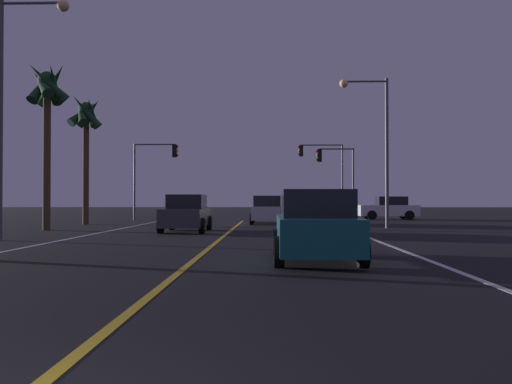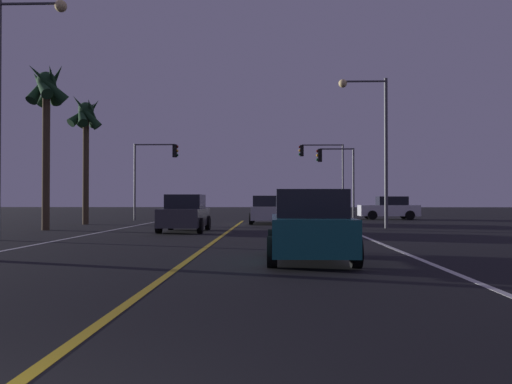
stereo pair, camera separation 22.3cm
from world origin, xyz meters
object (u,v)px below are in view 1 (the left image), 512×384
(car_ahead_far, at_px, (267,210))
(street_lamp_right_far, at_px, (375,132))
(street_lamp_left_mid, at_px, (16,88))
(palm_tree_left_far, at_px, (86,121))
(car_crossing_side, at_px, (389,208))
(palm_tree_left_mid, at_px, (47,96))
(traffic_light_near_right, at_px, (335,167))
(traffic_light_near_left, at_px, (155,163))
(traffic_light_far_right, at_px, (322,163))
(car_lead_same_lane, at_px, (316,227))
(car_oncoming, at_px, (186,214))

(car_ahead_far, relative_size, street_lamp_right_far, 0.56)
(street_lamp_right_far, bearing_deg, street_lamp_left_mid, 30.19)
(street_lamp_right_far, height_order, palm_tree_left_far, palm_tree_left_far)
(car_crossing_side, distance_m, palm_tree_left_mid, 24.88)
(traffic_light_near_right, relative_size, palm_tree_left_mid, 0.63)
(palm_tree_left_mid, bearing_deg, car_ahead_far, 34.14)
(traffic_light_near_left, relative_size, street_lamp_left_mid, 0.62)
(street_lamp_left_mid, height_order, street_lamp_right_far, street_lamp_left_mid)
(car_crossing_side, relative_size, traffic_light_far_right, 0.73)
(car_crossing_side, height_order, palm_tree_left_mid, palm_tree_left_mid)
(car_crossing_side, relative_size, traffic_light_near_left, 0.79)
(traffic_light_near_right, bearing_deg, car_lead_same_lane, 81.80)
(car_lead_same_lane, height_order, traffic_light_near_left, traffic_light_near_left)
(car_crossing_side, relative_size, street_lamp_left_mid, 0.49)
(car_ahead_far, height_order, street_lamp_right_far, street_lamp_right_far)
(traffic_light_near_left, relative_size, street_lamp_right_far, 0.70)
(traffic_light_far_right, height_order, street_lamp_left_mid, street_lamp_left_mid)
(car_crossing_side, xyz_separation_m, street_lamp_left_mid, (-17.99, -20.65, 4.67))
(traffic_light_near_right, relative_size, street_lamp_left_mid, 0.58)
(street_lamp_left_mid, distance_m, palm_tree_left_mid, 6.53)
(car_lead_same_lane, distance_m, street_lamp_left_mid, 12.77)
(car_lead_same_lane, relative_size, car_ahead_far, 1.00)
(car_lead_same_lane, height_order, street_lamp_right_far, street_lamp_right_far)
(car_lead_same_lane, xyz_separation_m, traffic_light_far_right, (3.12, 29.82, 3.57))
(traffic_light_near_left, bearing_deg, palm_tree_left_mid, -102.29)
(car_oncoming, xyz_separation_m, palm_tree_left_mid, (-6.84, 0.88, 5.61))
(traffic_light_far_right, height_order, palm_tree_left_mid, palm_tree_left_mid)
(car_ahead_far, bearing_deg, traffic_light_near_left, 58.31)
(car_oncoming, bearing_deg, car_crossing_side, 140.26)
(car_crossing_side, height_order, car_oncoming, same)
(car_oncoming, bearing_deg, street_lamp_right_far, 108.39)
(car_ahead_far, bearing_deg, palm_tree_left_far, 96.80)
(traffic_light_far_right, bearing_deg, traffic_light_near_right, 94.06)
(street_lamp_right_far, bearing_deg, traffic_light_far_right, -85.43)
(car_oncoming, height_order, traffic_light_near_left, traffic_light_near_left)
(palm_tree_left_mid, bearing_deg, car_lead_same_lane, -46.32)
(car_crossing_side, height_order, traffic_light_far_right, traffic_light_far_right)
(car_ahead_far, relative_size, palm_tree_left_mid, 0.53)
(street_lamp_left_mid, distance_m, palm_tree_left_far, 12.27)
(traffic_light_near_right, distance_m, street_lamp_right_far, 9.91)
(street_lamp_right_far, xyz_separation_m, palm_tree_left_far, (-16.28, 3.65, 1.15))
(car_ahead_far, xyz_separation_m, traffic_light_far_right, (4.36, 10.38, 3.57))
(traffic_light_far_right, relative_size, street_lamp_right_far, 0.77)
(car_lead_same_lane, height_order, car_oncoming, same)
(traffic_light_far_right, xyz_separation_m, palm_tree_left_mid, (-14.87, -17.50, 2.04))
(street_lamp_left_mid, xyz_separation_m, palm_tree_left_mid, (-1.52, 6.28, 0.93))
(street_lamp_left_mid, bearing_deg, car_lead_same_lane, -30.52)
(car_ahead_far, xyz_separation_m, palm_tree_left_mid, (-10.52, -7.13, 5.61))
(car_ahead_far, height_order, street_lamp_left_mid, street_lamp_left_mid)
(traffic_light_far_right, distance_m, palm_tree_left_far, 19.12)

